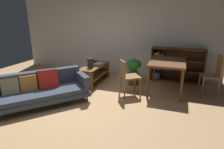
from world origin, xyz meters
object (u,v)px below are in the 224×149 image
Objects in this scene: dining_chair_near at (214,73)px; dining_table at (167,64)px; desk_speaker at (90,63)px; potted_floor_plant at (133,68)px; dining_chair_far at (127,76)px; bookshelf at (174,65)px; media_console at (94,74)px; fabric_couch at (39,89)px; open_laptop at (96,63)px.

dining_table is at bearing -171.49° from dining_chair_near.
dining_table is at bearing 8.84° from desk_speaker.
dining_chair_far reaches higher than potted_floor_plant.
dining_chair_near is 1.25m from bookshelf.
dining_table reaches higher than potted_floor_plant.
media_console is 1.16m from potted_floor_plant.
fabric_couch is at bearing -135.47° from bookshelf.
bookshelf is at bearing 37.44° from potted_floor_plant.
media_console is 1.00× the size of dining_table.
media_console is at bearing -176.38° from dining_chair_near.
dining_table is at bearing 0.93° from media_console.
potted_floor_plant is 0.51× the size of bookshelf.
dining_table is 1.28× the size of dining_chair_near.
open_laptop is 0.38× the size of dining_table.
open_laptop is (-0.05, 0.24, 0.29)m from media_console.
bookshelf reaches higher than dining_chair_far.
fabric_couch is 1.78m from media_console.
dining_chair_far is at bearing -27.00° from media_console.
fabric_couch is 2.09× the size of dining_chair_near.
desk_speaker is 2.50m from bookshelf.
potted_floor_plant is 0.78× the size of dining_chair_near.
desk_speaker is 0.21× the size of dining_table.
dining_chair_near is at bearing 8.72° from desk_speaker.
fabric_couch is 7.68× the size of desk_speaker.
dining_chair_near reaches higher than dining_table.
dining_table reaches higher than desk_speaker.
media_console is 4.71× the size of desk_speaker.
media_console is 0.38m from open_laptop.
bookshelf reaches higher than open_laptop.
dining_table is 1.42× the size of dining_chair_far.
potted_floor_plant is at bearing -142.56° from bookshelf.
fabric_couch reaches higher than media_console.
open_laptop is 1.17m from potted_floor_plant.
open_laptop is 1.80× the size of desk_speaker.
fabric_couch is at bearing -147.36° from dining_chair_far.
potted_floor_plant is at bearing 170.12° from dining_table.
potted_floor_plant is 0.61× the size of dining_table.
dining_table is (2.07, -0.21, 0.18)m from open_laptop.
bookshelf reaches higher than fabric_couch.
dining_chair_far is (-0.87, -0.62, -0.21)m from dining_table.
potted_floor_plant reaches higher than fabric_couch.
potted_floor_plant is 0.95m from dining_table.
media_console is 1.28× the size of dining_chair_near.
media_console is 2.08m from dining_table.
bookshelf is at bearing 44.53° from fabric_couch.
bookshelf is (2.16, 0.99, 0.23)m from media_console.
dining_chair_far is at bearing -122.53° from bookshelf.
fabric_couch is 2.67× the size of potted_floor_plant.
dining_chair_far is at bearing -158.28° from dining_chair_near.
potted_floor_plant is 1.31m from bookshelf.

